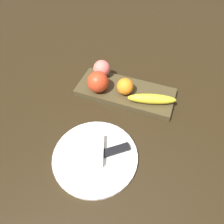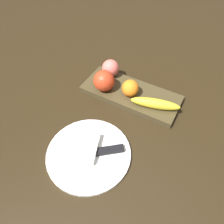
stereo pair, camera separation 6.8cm
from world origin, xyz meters
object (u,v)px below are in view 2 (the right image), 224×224
Objects in this scene: orange_near_apple at (130,88)px; dinner_plate at (89,154)px; folded_napkin at (80,146)px; apple at (104,81)px; fruit_tray at (131,94)px; knife at (104,151)px; banana at (155,104)px; peach at (111,68)px.

orange_near_apple is 0.24× the size of dinner_plate.
orange_near_apple reaches higher than dinner_plate.
apple is at bearing -75.89° from folded_napkin.
dinner_plate is at bearing 180.00° from folded_napkin.
fruit_tray is 0.27m from knife.
banana is 0.25m from knife.
peach is (0.12, -0.06, 0.00)m from orange_near_apple.
knife is (-0.14, 0.23, -0.05)m from apple.
dinner_plate is (0.11, 0.26, -0.04)m from banana.
apple is 1.28× the size of orange_near_apple.
orange_near_apple is at bearing 98.71° from fruit_tray.
orange_near_apple is at bearing -120.78° from knife.
banana is 0.11m from orange_near_apple.
fruit_tray is 5.98× the size of orange_near_apple.
knife is at bearing 98.51° from fruit_tray.
orange_near_apple is at bearing 152.16° from peach.
banana is at bearing -178.42° from apple.
knife is (-0.04, 0.26, 0.00)m from fruit_tray.
folded_napkin reaches higher than fruit_tray.
apple reaches higher than peach.
fruit_tray is 3.32× the size of folded_napkin.
apple is 0.71× the size of folded_napkin.
peach is at bearing -77.12° from apple.
folded_napkin is (-0.06, 0.25, -0.04)m from apple.
orange_near_apple is 0.13m from peach.
apple is at bearing -14.35° from banana.
peach is 0.44× the size of knife.
knife is at bearing 98.50° from orange_near_apple.
knife is at bearing 120.58° from apple.
dinner_plate is 0.05m from knife.
apple reaches higher than folded_napkin.
fruit_tray is 5.44× the size of peach.
banana is at bearing -118.12° from folded_napkin.
folded_napkin is at bearing 103.81° from peach.
peach is at bearing -35.04° from banana.
peach is 0.35m from folded_napkin.
orange_near_apple is 0.28m from folded_napkin.
apple is 0.51× the size of knife.
folded_napkin reaches higher than dinner_plate.
fruit_tray is at bearing -90.00° from dinner_plate.
banana is 1.55× the size of folded_napkin.
knife is (-0.07, -0.02, -0.01)m from folded_napkin.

